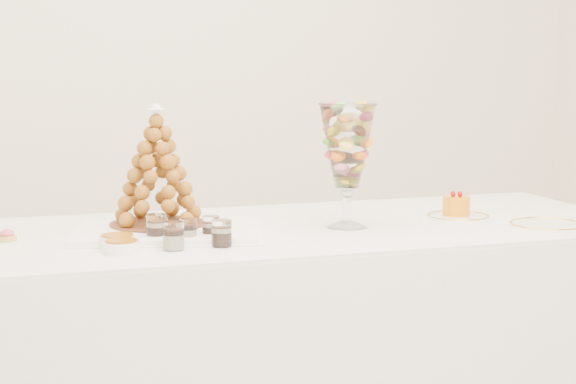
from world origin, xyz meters
name	(u,v)px	position (x,y,z in m)	size (l,w,h in m)	color
buffet_table	(290,358)	(0.05, 0.36, 0.42)	(2.25, 1.00, 0.84)	white
lace_tray	(167,231)	(-0.33, 0.38, 0.85)	(0.53, 0.40, 0.02)	white
macaron_vase	(347,148)	(0.21, 0.30, 1.09)	(0.17, 0.17, 0.38)	white
cake_plate	(458,217)	(0.62, 0.31, 0.84)	(0.21, 0.21, 0.01)	white
spare_plate	(547,225)	(0.79, 0.07, 0.84)	(0.23, 0.23, 0.01)	white
pink_tart	(7,236)	(-0.79, 0.44, 0.85)	(0.05, 0.05, 0.03)	tan
verrine_a	(156,228)	(-0.39, 0.28, 0.88)	(0.06, 0.06, 0.08)	white
verrine_b	(188,230)	(-0.31, 0.24, 0.87)	(0.05, 0.05, 0.07)	white
verrine_c	(211,228)	(-0.23, 0.25, 0.87)	(0.05, 0.05, 0.07)	white
verrine_d	(174,236)	(-0.37, 0.14, 0.88)	(0.06, 0.06, 0.08)	white
verrine_e	(222,233)	(-0.24, 0.14, 0.88)	(0.06, 0.06, 0.07)	white
ramekin_back	(117,241)	(-0.51, 0.24, 0.85)	(0.10, 0.10, 0.03)	white
ramekin_front	(122,247)	(-0.51, 0.16, 0.85)	(0.10, 0.10, 0.03)	white
croquembouche	(157,166)	(-0.34, 0.45, 1.03)	(0.29, 0.29, 0.36)	brown
mousse_cake	(456,205)	(0.61, 0.31, 0.88)	(0.09, 0.09, 0.08)	orange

